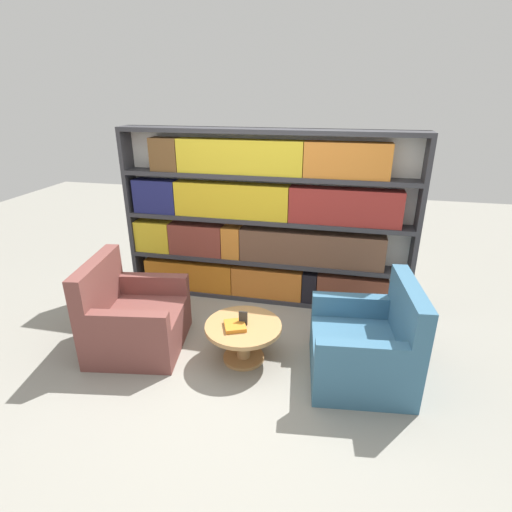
% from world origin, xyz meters
% --- Properties ---
extents(ground_plane, '(14.00, 14.00, 0.00)m').
position_xyz_m(ground_plane, '(0.00, 0.00, 0.00)').
color(ground_plane, gray).
extents(bookshelf, '(3.38, 0.30, 2.04)m').
position_xyz_m(bookshelf, '(-0.03, 1.37, 0.99)').
color(bookshelf, silver).
rests_on(bookshelf, ground_plane).
extents(armchair_left, '(0.99, 1.03, 0.93)m').
position_xyz_m(armchair_left, '(-1.08, 0.08, 0.30)').
color(armchair_left, brown).
rests_on(armchair_left, ground_plane).
extents(armchair_right, '(0.95, 1.00, 0.93)m').
position_xyz_m(armchair_right, '(1.18, 0.10, 0.30)').
color(armchair_right, '#386684').
rests_on(armchair_right, ground_plane).
extents(coffee_table, '(0.72, 0.72, 0.38)m').
position_xyz_m(coffee_table, '(0.05, 0.10, 0.27)').
color(coffee_table, '#AD7F4C').
rests_on(coffee_table, ground_plane).
extents(table_sign, '(0.08, 0.06, 0.14)m').
position_xyz_m(table_sign, '(0.05, 0.10, 0.44)').
color(table_sign, black).
rests_on(table_sign, coffee_table).
extents(stray_book, '(0.26, 0.27, 0.04)m').
position_xyz_m(stray_book, '(-0.02, 0.04, 0.40)').
color(stray_book, orange).
rests_on(stray_book, coffee_table).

